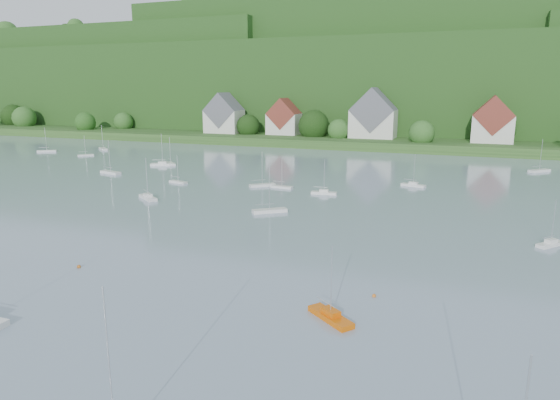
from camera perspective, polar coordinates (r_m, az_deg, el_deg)
name	(u,v)px	position (r m, az deg, el deg)	size (l,w,h in m)	color
far_shore_strip	(365,138)	(199.00, 9.76, 6.99)	(600.00, 60.00, 3.00)	#284B1C
forested_ridge	(395,84)	(265.63, 13.01, 12.87)	(620.00, 181.22, 69.89)	#133D13
village_building_0	(224,117)	(204.23, -6.42, 9.49)	(14.00, 10.40, 16.00)	silver
village_building_1	(284,119)	(196.01, 0.46, 9.22)	(12.00, 9.36, 14.00)	silver
village_building_2	(373,118)	(185.64, 10.66, 9.28)	(16.00, 11.44, 18.00)	silver
village_building_3	(493,123)	(180.81, 23.21, 8.12)	(13.00, 10.40, 15.50)	silver
near_sailboat_5	(331,315)	(46.95, 5.82, -13.04)	(5.03, 4.36, 7.06)	#D65A06
mooring_buoy_2	(374,297)	(52.38, 10.73, -10.86)	(0.41, 0.41, 0.41)	orange
mooring_buoy_3	(79,268)	(63.90, -22.06, -7.20)	(0.46, 0.46, 0.46)	orange
far_sailboat_cluster	(318,177)	(117.56, 4.33, 2.70)	(206.82, 71.74, 8.71)	white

